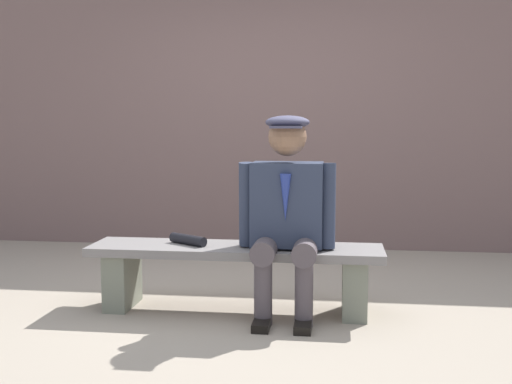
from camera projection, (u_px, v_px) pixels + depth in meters
ground_plane at (236, 310)px, 4.01m from camera, size 30.00×30.00×0.00m
bench at (236, 266)px, 3.98m from camera, size 1.88×0.43×0.43m
seated_man at (287, 207)px, 3.84m from camera, size 0.61×0.59×1.26m
rolled_magazine at (188, 240)px, 4.01m from camera, size 0.28×0.21×0.06m
stadium_wall at (272, 118)px, 6.10m from camera, size 12.00×0.24×2.54m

